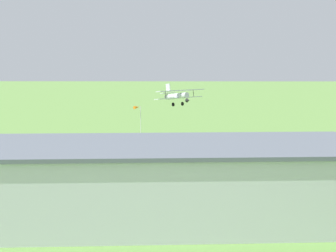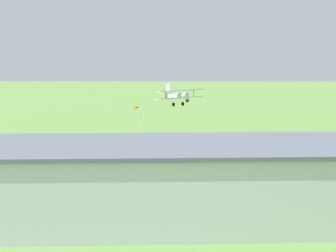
# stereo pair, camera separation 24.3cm
# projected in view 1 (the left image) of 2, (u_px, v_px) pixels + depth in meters

# --- Properties ---
(ground_plane) EXTENTS (400.00, 400.00, 0.00)m
(ground_plane) POSITION_uv_depth(u_px,v_px,m) (142.00, 141.00, 75.72)
(ground_plane) COLOR #608C42
(hangar) EXTENTS (39.43, 13.20, 7.05)m
(hangar) POSITION_uv_depth(u_px,v_px,m) (144.00, 182.00, 38.31)
(hangar) COLOR silver
(hangar) RESTS_ON ground_plane
(biplane) EXTENTS (8.31, 7.28, 3.62)m
(biplane) POSITION_uv_depth(u_px,v_px,m) (178.00, 96.00, 70.70)
(biplane) COLOR silver
(person_watching_takeoff) EXTENTS (0.50, 0.50, 1.69)m
(person_watching_takeoff) POSITION_uv_depth(u_px,v_px,m) (327.00, 175.00, 50.75)
(person_watching_takeoff) COLOR navy
(person_watching_takeoff) RESTS_ON ground_plane
(person_crossing_taxiway) EXTENTS (0.38, 0.38, 1.76)m
(person_crossing_taxiway) POSITION_uv_depth(u_px,v_px,m) (336.00, 184.00, 47.00)
(person_crossing_taxiway) COLOR #33723F
(person_crossing_taxiway) RESTS_ON ground_plane
(windsock) EXTENTS (1.40, 1.39, 5.67)m
(windsock) POSITION_uv_depth(u_px,v_px,m) (137.00, 109.00, 80.81)
(windsock) COLOR silver
(windsock) RESTS_ON ground_plane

